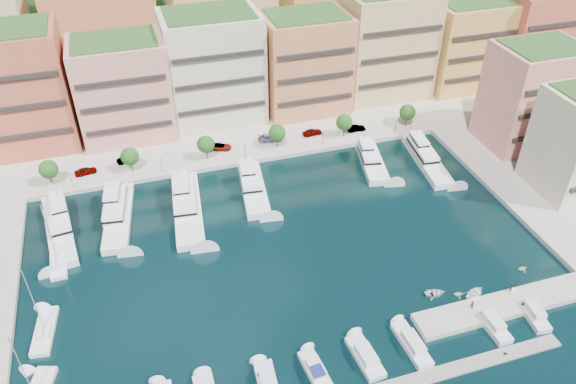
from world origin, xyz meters
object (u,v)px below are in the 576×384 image
at_px(yacht_0, 59,225).
at_px(car_3, 270,138).
at_px(lamppost_4, 396,123).
at_px(car_4, 312,132).
at_px(yacht_1, 118,213).
at_px(car_0, 86,171).
at_px(tree_0, 48,169).
at_px(cruiser_6, 412,345).
at_px(sailboat_1, 45,332).
at_px(person_0, 472,305).
at_px(person_1, 511,287).
at_px(car_2, 220,147).
at_px(lamppost_0, 70,176).
at_px(cruiser_3, 267,384).
at_px(tree_5, 407,112).
at_px(cruiser_5, 365,357).
at_px(sailboat_2, 59,263).
at_px(lamppost_3, 323,135).
at_px(tender_3, 523,268).
at_px(tree_2, 206,144).
at_px(tree_3, 277,133).
at_px(yacht_2, 187,204).
at_px(tree_1, 130,156).
at_px(yacht_3, 252,185).
at_px(yacht_6, 425,157).
at_px(cruiser_8, 491,323).
at_px(lamppost_1, 161,161).
at_px(lamppost_2, 245,147).
at_px(cruiser_9, 532,312).
at_px(tender_0, 435,293).
at_px(car_5, 356,128).
at_px(yacht_5, 371,160).
at_px(cruiser_4, 315,371).
at_px(tender_2, 475,293).

bearing_deg(yacht_0, car_3, 20.82).
distance_m(lamppost_4, car_4, 19.49).
relative_size(yacht_1, car_0, 4.61).
distance_m(tree_0, cruiser_6, 77.82).
relative_size(sailboat_1, person_0, 8.16).
bearing_deg(person_1, car_2, -96.17).
relative_size(lamppost_0, cruiser_3, 0.57).
bearing_deg(tree_5, cruiser_5, -121.70).
bearing_deg(car_3, sailboat_2, 127.86).
distance_m(lamppost_3, tender_3, 50.80).
bearing_deg(tree_2, tree_3, 0.00).
bearing_deg(tree_5, yacht_2, -164.70).
bearing_deg(yacht_1, tree_3, 21.05).
relative_size(tree_1, cruiser_3, 0.77).
bearing_deg(yacht_3, yacht_6, -1.28).
relative_size(tree_2, person_1, 2.96).
bearing_deg(sailboat_1, cruiser_8, -16.16).
height_order(lamppost_3, yacht_1, yacht_1).
distance_m(yacht_1, cruiser_8, 69.08).
bearing_deg(cruiser_8, cruiser_6, -179.97).
height_order(lamppost_1, lamppost_2, same).
distance_m(car_0, person_0, 80.41).
bearing_deg(tree_3, yacht_3, -125.44).
bearing_deg(cruiser_6, tree_3, 93.56).
relative_size(tree_2, cruiser_9, 0.69).
relative_size(yacht_0, car_4, 4.71).
distance_m(lamppost_1, yacht_6, 57.03).
bearing_deg(lamppost_2, cruiser_8, -65.73).
distance_m(cruiser_5, cruiser_6, 7.48).
xyz_separation_m(tender_0, car_5, (7.69, 51.21, 1.36)).
relative_size(tree_5, car_2, 1.12).
relative_size(lamppost_4, yacht_2, 0.18).
relative_size(tree_2, tender_0, 1.66).
bearing_deg(tender_0, tree_0, 58.46).
xyz_separation_m(lamppost_2, yacht_3, (-1.11, -10.50, -2.62)).
distance_m(yacht_6, cruiser_3, 65.72).
bearing_deg(car_2, car_0, 114.05).
xyz_separation_m(yacht_2, cruiser_8, (40.05, -43.07, -0.66)).
xyz_separation_m(lamppost_2, sailboat_2, (-38.72, -21.56, -3.51)).
distance_m(lamppost_1, person_0, 67.04).
distance_m(lamppost_4, cruiser_3, 72.77).
relative_size(lamppost_2, car_3, 0.76).
xyz_separation_m(yacht_3, car_5, (28.95, 14.25, 0.51)).
bearing_deg(yacht_5, yacht_0, -177.51).
xyz_separation_m(yacht_0, cruiser_4, (35.08, -43.90, -0.64)).
xyz_separation_m(tender_3, tender_2, (-10.99, -2.63, -0.04)).
xyz_separation_m(yacht_6, car_2, (-42.28, 16.72, 0.49)).
height_order(yacht_3, cruiser_9, yacht_3).
xyz_separation_m(tree_5, car_5, (-12.15, 1.45, -3.03)).
bearing_deg(person_0, tree_5, -27.35).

